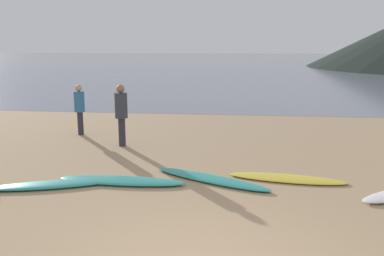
# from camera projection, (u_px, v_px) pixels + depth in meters

# --- Properties ---
(ground_plane) EXTENTS (120.00, 120.00, 0.20)m
(ground_plane) POSITION_uv_depth(u_px,v_px,m) (226.00, 126.00, 14.49)
(ground_plane) COLOR tan
(ground_plane) RESTS_ON ground
(ocean_water) EXTENTS (140.00, 100.00, 0.01)m
(ocean_water) POSITION_uv_depth(u_px,v_px,m) (235.00, 61.00, 64.75)
(ocean_water) COLOR slate
(ocean_water) RESTS_ON ground
(surfboard_2) EXTENTS (2.50, 1.23, 0.09)m
(surfboard_2) POSITION_uv_depth(u_px,v_px,m) (51.00, 185.00, 8.05)
(surfboard_2) COLOR teal
(surfboard_2) RESTS_ON ground
(surfboard_3) EXTENTS (2.63, 0.61, 0.10)m
(surfboard_3) POSITION_uv_depth(u_px,v_px,m) (122.00, 181.00, 8.27)
(surfboard_3) COLOR teal
(surfboard_3) RESTS_ON ground
(surfboard_4) EXTENTS (2.59, 1.61, 0.09)m
(surfboard_4) POSITION_uv_depth(u_px,v_px,m) (211.00, 179.00, 8.39)
(surfboard_4) COLOR teal
(surfboard_4) RESTS_ON ground
(surfboard_5) EXTENTS (2.47, 0.90, 0.06)m
(surfboard_5) POSITION_uv_depth(u_px,v_px,m) (287.00, 178.00, 8.46)
(surfboard_5) COLOR yellow
(surfboard_5) RESTS_ON ground
(person_0) EXTENTS (0.32, 0.32, 1.56)m
(person_0) POSITION_uv_depth(u_px,v_px,m) (79.00, 105.00, 12.46)
(person_0) COLOR #2D2D38
(person_0) RESTS_ON ground
(person_1) EXTENTS (0.34, 0.34, 1.70)m
(person_1) POSITION_uv_depth(u_px,v_px,m) (121.00, 110.00, 11.07)
(person_1) COLOR #2D2D38
(person_1) RESTS_ON ground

